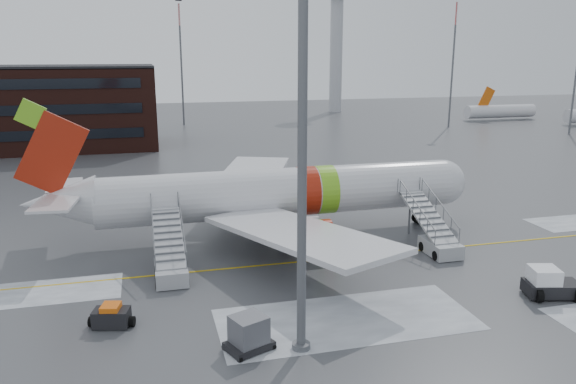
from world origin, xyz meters
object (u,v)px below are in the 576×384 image
object	(u,v)px
airstair_aft	(170,261)
uld_container	(249,334)
baggage_tractor	(112,317)
airliner	(270,194)
pushback_tug	(549,284)
light_mast_near	(302,119)
airstair_fwd	(436,237)

from	to	relation	value
airstair_aft	uld_container	world-z (taller)	airstair_aft
uld_container	baggage_tractor	distance (m)	7.84
airliner	pushback_tug	distance (m)	20.64
airliner	uld_container	size ratio (longest dim) A/B	13.48
light_mast_near	airstair_fwd	bearing A→B (deg)	39.43
pushback_tug	light_mast_near	world-z (taller)	light_mast_near
pushback_tug	light_mast_near	bearing A→B (deg)	-172.28
airstair_aft	airstair_fwd	bearing A→B (deg)	0.00
pushback_tug	uld_container	distance (m)	18.54
baggage_tractor	airliner	bearing A→B (deg)	47.89
airliner	pushback_tug	bearing A→B (deg)	-48.54
airstair_fwd	airstair_aft	distance (m)	19.03
airstair_fwd	uld_container	distance (m)	18.96
airstair_aft	baggage_tractor	size ratio (longest dim) A/B	3.06
airliner	airstair_fwd	size ratio (longest dim) A/B	4.55
pushback_tug	airliner	bearing A→B (deg)	131.46
airstair_fwd	airstair_aft	world-z (taller)	same
airstair_fwd	baggage_tractor	distance (m)	23.29
uld_container	airstair_aft	bearing A→B (deg)	107.05
uld_container	light_mast_near	distance (m)	10.76
pushback_tug	light_mast_near	size ratio (longest dim) A/B	0.16
uld_container	airstair_fwd	bearing A→B (deg)	33.37
airstair_aft	uld_container	size ratio (longest dim) A/B	2.96
airstair_aft	pushback_tug	xyz separation A→B (m)	(21.67, -8.80, -0.27)
airliner	airstair_aft	xyz separation A→B (m)	(-8.11, -6.54, -2.35)
airstair_fwd	uld_container	world-z (taller)	airstair_fwd
airstair_fwd	baggage_tractor	bearing A→B (deg)	-164.52
uld_container	baggage_tractor	xyz separation A→B (m)	(-6.61, 4.21, -0.29)
uld_container	baggage_tractor	world-z (taller)	uld_container
airstair_fwd	pushback_tug	bearing A→B (deg)	-73.34
baggage_tractor	light_mast_near	world-z (taller)	light_mast_near
uld_container	baggage_tractor	bearing A→B (deg)	147.48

